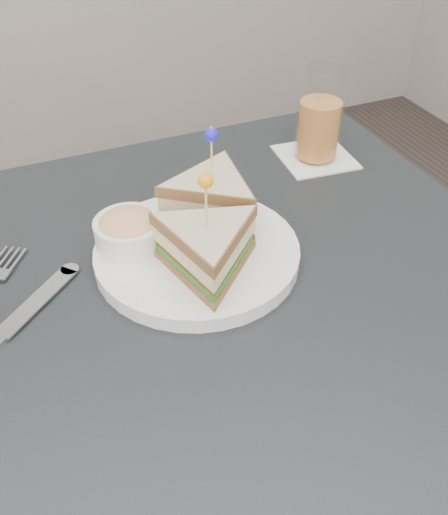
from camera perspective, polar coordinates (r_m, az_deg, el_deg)
table at (r=0.72m, az=-0.42°, el=-8.46°), size 0.80×0.80×0.75m
plate_meal at (r=0.70m, az=-2.50°, el=2.79°), size 0.31×0.31×0.15m
cutlery_knife at (r=0.67m, az=-20.77°, el=-6.82°), size 0.18×0.16×0.01m
drink_set at (r=0.91m, az=9.45°, el=13.22°), size 0.12×0.12×0.14m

